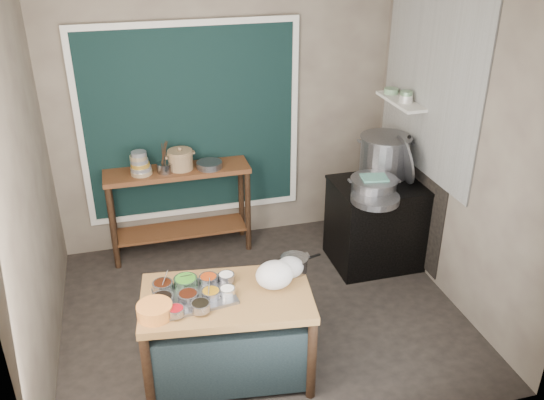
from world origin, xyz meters
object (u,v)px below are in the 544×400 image
object	(u,v)px
back_counter	(180,211)
condiment_tray	(195,296)
prep_table	(228,335)
yellow_basin	(155,311)
saucepan	(294,264)
steamer	(374,186)
utensil_cup	(165,168)
ceramic_crock	(180,161)
stock_pot	(384,156)
stove_block	(378,225)

from	to	relation	value
back_counter	condiment_tray	size ratio (longest dim) A/B	2.62
prep_table	yellow_basin	xyz separation A→B (m)	(-0.52, -0.11, 0.42)
prep_table	saucepan	bearing A→B (deg)	24.51
condiment_tray	steamer	bearing A→B (deg)	28.91
yellow_basin	steamer	distance (m)	2.45
utensil_cup	ceramic_crock	world-z (taller)	ceramic_crock
yellow_basin	ceramic_crock	bearing A→B (deg)	77.56
prep_table	back_counter	size ratio (longest dim) A/B	0.86
stock_pot	back_counter	bearing A→B (deg)	165.27
yellow_basin	saucepan	bearing A→B (deg)	14.68
stove_block	ceramic_crock	size ratio (longest dim) A/B	3.40
back_counter	saucepan	bearing A→B (deg)	-68.74
ceramic_crock	steamer	xyz separation A→B (m)	(1.70, -0.88, -0.09)
condiment_tray	utensil_cup	size ratio (longest dim) A/B	3.41
saucepan	utensil_cup	xyz separation A→B (m)	(-0.80, 1.72, 0.19)
prep_table	stock_pot	bearing A→B (deg)	44.37
back_counter	ceramic_crock	xyz separation A→B (m)	(0.04, -0.01, 0.56)
condiment_tray	yellow_basin	world-z (taller)	yellow_basin
back_counter	yellow_basin	bearing A→B (deg)	-101.27
stove_block	stock_pot	world-z (taller)	stock_pot
stove_block	yellow_basin	world-z (taller)	stove_block
prep_table	condiment_tray	bearing A→B (deg)	-179.17
prep_table	back_counter	world-z (taller)	back_counter
back_counter	yellow_basin	distance (m)	2.12
utensil_cup	prep_table	bearing A→B (deg)	-83.05
steamer	prep_table	bearing A→B (deg)	-147.13
prep_table	yellow_basin	distance (m)	0.68
utensil_cup	condiment_tray	bearing A→B (deg)	-89.90
steamer	ceramic_crock	bearing A→B (deg)	152.52
utensil_cup	stock_pot	xyz separation A→B (m)	(2.12, -0.48, 0.08)
saucepan	steamer	distance (m)	1.38
stove_block	utensil_cup	distance (m)	2.20
ceramic_crock	steamer	size ratio (longest dim) A/B	0.58
prep_table	stock_pot	distance (m)	2.47
ceramic_crock	yellow_basin	bearing A→B (deg)	-102.44
utensil_cup	ceramic_crock	xyz separation A→B (m)	(0.16, 0.04, 0.04)
stove_block	saucepan	distance (m)	1.64
prep_table	utensil_cup	distance (m)	2.00
condiment_tray	saucepan	xyz separation A→B (m)	(0.80, 0.15, 0.05)
utensil_cup	ceramic_crock	distance (m)	0.17
back_counter	utensil_cup	xyz separation A→B (m)	(-0.12, -0.05, 0.52)
utensil_cup	stock_pot	size ratio (longest dim) A/B	0.31
stock_pot	steamer	world-z (taller)	stock_pot
back_counter	utensil_cup	distance (m)	0.54
stove_block	steamer	size ratio (longest dim) A/B	1.98
prep_table	ceramic_crock	xyz separation A→B (m)	(-0.07, 1.93, 0.66)
prep_table	steamer	xyz separation A→B (m)	(1.62, 1.05, 0.58)
prep_table	stove_block	size ratio (longest dim) A/B	1.39
saucepan	steamer	xyz separation A→B (m)	(1.05, 0.88, 0.14)
condiment_tray	utensil_cup	world-z (taller)	utensil_cup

